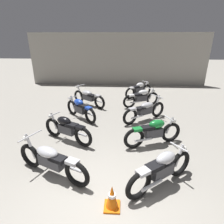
% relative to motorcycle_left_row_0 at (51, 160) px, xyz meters
% --- Properties ---
extents(ground_plane, '(60.00, 60.00, 0.00)m').
position_rel_motorcycle_left_row_0_xyz_m(ground_plane, '(1.29, -0.92, -0.45)').
color(ground_plane, gray).
extents(back_wall, '(12.62, 0.24, 3.60)m').
position_rel_motorcycle_left_row_0_xyz_m(back_wall, '(1.29, 9.92, 1.35)').
color(back_wall, '#9E998E').
rests_on(back_wall, ground).
extents(motorcycle_left_row_0, '(2.02, 1.06, 0.97)m').
position_rel_motorcycle_left_row_0_xyz_m(motorcycle_left_row_0, '(0.00, 0.00, 0.00)').
color(motorcycle_left_row_0, black).
rests_on(motorcycle_left_row_0, ground).
extents(motorcycle_left_row_1, '(1.81, 0.99, 0.88)m').
position_rel_motorcycle_left_row_0_xyz_m(motorcycle_left_row_1, '(-0.10, 1.64, 0.01)').
color(motorcycle_left_row_1, black).
rests_on(motorcycle_left_row_1, ground).
extents(motorcycle_left_row_2, '(1.53, 1.41, 0.88)m').
position_rel_motorcycle_left_row_0_xyz_m(motorcycle_left_row_2, '(-0.07, 3.47, 0.01)').
color(motorcycle_left_row_2, black).
rests_on(motorcycle_left_row_2, ground).
extents(motorcycle_left_row_3, '(1.82, 1.37, 0.97)m').
position_rel_motorcycle_left_row_0_xyz_m(motorcycle_left_row_3, '(-0.03, 5.15, 0.00)').
color(motorcycle_left_row_3, black).
rests_on(motorcycle_left_row_3, ground).
extents(motorcycle_right_row_0, '(1.65, 1.25, 0.88)m').
position_rel_motorcycle_left_row_0_xyz_m(motorcycle_right_row_0, '(2.58, -0.18, 0.01)').
color(motorcycle_right_row_0, black).
rests_on(motorcycle_right_row_0, ground).
extents(motorcycle_right_row_1, '(1.88, 0.82, 0.88)m').
position_rel_motorcycle_left_row_0_xyz_m(motorcycle_right_row_1, '(2.67, 1.58, 0.01)').
color(motorcycle_right_row_1, black).
rests_on(motorcycle_right_row_1, ground).
extents(motorcycle_right_row_2, '(1.83, 1.35, 0.97)m').
position_rel_motorcycle_left_row_0_xyz_m(motorcycle_right_row_2, '(2.61, 3.46, 0.00)').
color(motorcycle_right_row_2, black).
rests_on(motorcycle_right_row_2, ground).
extents(motorcycle_right_row_3, '(1.84, 0.92, 0.88)m').
position_rel_motorcycle_left_row_0_xyz_m(motorcycle_right_row_3, '(2.62, 5.16, 0.01)').
color(motorcycle_right_row_3, black).
rests_on(motorcycle_right_row_3, ground).
extents(motorcycle_right_row_4, '(1.60, 1.33, 0.88)m').
position_rel_motorcycle_left_row_0_xyz_m(motorcycle_right_row_4, '(2.61, 6.75, 0.01)').
color(motorcycle_right_row_4, black).
rests_on(motorcycle_right_row_4, ground).
extents(traffic_cone, '(0.32, 0.32, 0.54)m').
position_rel_motorcycle_left_row_0_xyz_m(traffic_cone, '(1.51, -0.84, -0.19)').
color(traffic_cone, orange).
rests_on(traffic_cone, ground).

